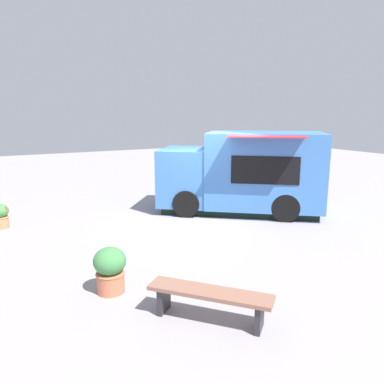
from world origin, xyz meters
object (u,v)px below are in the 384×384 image
Objects in this scene: food_truck at (244,174)px; plaza_bench at (210,297)px; person_customer at (268,178)px; planter_flowering_near at (1,215)px; planter_flowering_far at (110,269)px.

food_truck reaches higher than plaza_bench.
person_customer reaches higher than planter_flowering_near.
food_truck is at bearing 129.87° from person_customer.
plaza_bench is at bearing 139.15° from food_truck.
food_truck is 5.61× the size of person_customer.
planter_flowering_far is at bearing 32.54° from plaza_bench.
planter_flowering_far is 0.48× the size of plaza_bench.
food_truck reaches higher than planter_flowering_near.
planter_flowering_near is at bearing 16.46° from planter_flowering_far.
plaza_bench is at bearing 135.43° from person_customer.
person_customer is 10.50m from plaza_bench.
planter_flowering_far is (-3.21, 5.12, -0.72)m from food_truck.
planter_flowering_far is 1.85m from plaza_bench.
planter_flowering_far is at bearing -163.54° from planter_flowering_near.
food_truck is 6.36× the size of planter_flowering_far.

